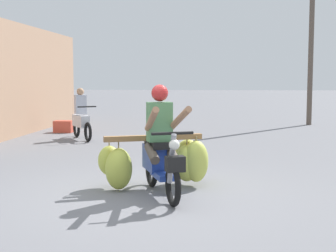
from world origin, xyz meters
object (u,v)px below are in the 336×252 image
object	(u,v)px
motorbike_distant_ahead_left	(81,118)
produce_crate	(64,127)
utility_pole	(311,40)
motorbike_main_loaded	(165,157)

from	to	relation	value
motorbike_distant_ahead_left	produce_crate	distance (m)	1.90
motorbike_distant_ahead_left	produce_crate	xyz separation A→B (m)	(-0.99, 1.57, -0.39)
motorbike_distant_ahead_left	utility_pole	bearing A→B (deg)	34.28
motorbike_main_loaded	utility_pole	distance (m)	11.57
motorbike_main_loaded	motorbike_distant_ahead_left	distance (m)	6.44
produce_crate	motorbike_distant_ahead_left	bearing A→B (deg)	-57.75
motorbike_main_loaded	utility_pole	bearing A→B (deg)	68.68
motorbike_main_loaded	motorbike_distant_ahead_left	bearing A→B (deg)	116.68
motorbike_main_loaded	utility_pole	xyz separation A→B (m)	(4.11, 10.53, 2.50)
produce_crate	utility_pole	xyz separation A→B (m)	(7.99, 3.20, 2.82)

